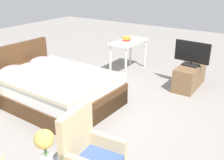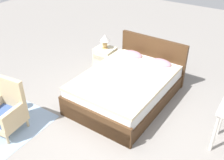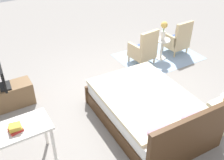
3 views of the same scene
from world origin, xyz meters
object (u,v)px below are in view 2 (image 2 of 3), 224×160
object	(u,v)px
armchair_by_window_right	(7,111)
nightstand	(105,59)
table_lamp	(105,40)
bed	(128,86)

from	to	relation	value
armchair_by_window_right	nightstand	size ratio (longest dim) A/B	1.70
armchair_by_window_right	table_lamp	size ratio (longest dim) A/B	2.79
bed	nightstand	bearing A→B (deg)	144.60
bed	nightstand	world-z (taller)	bed
armchair_by_window_right	table_lamp	bearing A→B (deg)	85.59
bed	armchair_by_window_right	distance (m)	2.24
table_lamp	bed	bearing A→B (deg)	-35.43
nightstand	armchair_by_window_right	bearing A→B (deg)	-94.41
nightstand	table_lamp	size ratio (longest dim) A/B	1.64
armchair_by_window_right	nightstand	bearing A→B (deg)	85.59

